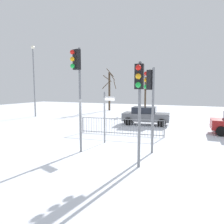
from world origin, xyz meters
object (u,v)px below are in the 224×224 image
object	(u,v)px
bare_tree_left	(145,93)
traffic_light_foreground_right	(150,91)
traffic_light_rear_right	(139,91)
street_lamp	(34,74)
bare_tree_centre	(109,90)
car_grey_trailing	(146,115)
direction_sign_post	(105,114)
traffic_light_mid_left	(77,77)

from	to	relation	value
bare_tree_left	traffic_light_foreground_right	bearing A→B (deg)	-74.24
traffic_light_rear_right	traffic_light_foreground_right	world-z (taller)	traffic_light_rear_right
street_lamp	traffic_light_foreground_right	bearing A→B (deg)	-28.44
bare_tree_left	bare_tree_centre	size ratio (longest dim) A/B	0.87
car_grey_trailing	street_lamp	size ratio (longest dim) A/B	0.53
bare_tree_centre	direction_sign_post	bearing A→B (deg)	-66.32
traffic_light_foreground_right	car_grey_trailing	bearing A→B (deg)	38.30
street_lamp	bare_tree_left	size ratio (longest dim) A/B	1.51
direction_sign_post	car_grey_trailing	distance (m)	6.95
traffic_light_rear_right	bare_tree_left	xyz separation A→B (m)	(-4.76, 18.68, -0.49)
traffic_light_foreground_right	car_grey_trailing	size ratio (longest dim) A/B	0.99
direction_sign_post	bare_tree_centre	distance (m)	17.88
traffic_light_foreground_right	direction_sign_post	distance (m)	3.01
car_grey_trailing	street_lamp	bearing A→B (deg)	172.25
direction_sign_post	bare_tree_left	bearing A→B (deg)	116.49
street_lamp	bare_tree_centre	bearing A→B (deg)	63.39
car_grey_trailing	street_lamp	world-z (taller)	street_lamp
direction_sign_post	traffic_light_mid_left	bearing A→B (deg)	-82.64
traffic_light_mid_left	traffic_light_foreground_right	distance (m)	3.41
traffic_light_mid_left	bare_tree_centre	xyz separation A→B (m)	(-6.74, 18.38, -0.68)
direction_sign_post	traffic_light_foreground_right	bearing A→B (deg)	4.73
traffic_light_rear_right	car_grey_trailing	bearing A→B (deg)	-84.98
traffic_light_foreground_right	bare_tree_centre	world-z (taller)	bare_tree_centre
traffic_light_mid_left	street_lamp	world-z (taller)	street_lamp
bare_tree_centre	street_lamp	bearing A→B (deg)	-116.61
car_grey_trailing	traffic_light_rear_right	bearing A→B (deg)	-83.38
bare_tree_left	street_lamp	bearing A→B (deg)	-138.40
traffic_light_mid_left	car_grey_trailing	xyz separation A→B (m)	(0.86, 8.93, -2.77)
direction_sign_post	street_lamp	bearing A→B (deg)	168.04
street_lamp	bare_tree_left	xyz separation A→B (m)	(9.76, 8.67, -2.10)
car_grey_trailing	bare_tree_left	bearing A→B (deg)	98.78
traffic_light_mid_left	bare_tree_left	distance (m)	17.94
traffic_light_foreground_right	car_grey_trailing	world-z (taller)	traffic_light_foreground_right
car_grey_trailing	bare_tree_left	world-z (taller)	bare_tree_left
direction_sign_post	bare_tree_left	size ratio (longest dim) A/B	0.57
traffic_light_foreground_right	bare_tree_left	bearing A→B (deg)	37.91
traffic_light_mid_left	direction_sign_post	world-z (taller)	traffic_light_mid_left
car_grey_trailing	bare_tree_centre	distance (m)	12.31
traffic_light_foreground_right	street_lamp	xyz separation A→B (m)	(-14.41, 7.80, 1.63)
street_lamp	car_grey_trailing	bearing A→B (deg)	-1.11
traffic_light_rear_right	street_lamp	world-z (taller)	street_lamp
bare_tree_centre	car_grey_trailing	bearing A→B (deg)	-51.18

